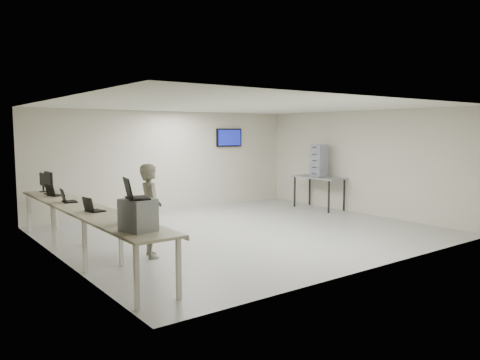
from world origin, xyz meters
TOP-DOWN VIEW (x-y plane):
  - room at (0.03, 0.06)m, footprint 8.01×7.01m
  - workbench at (-3.59, 0.00)m, footprint 0.76×6.00m
  - equipment_box at (-3.65, -2.39)m, footprint 0.46×0.50m
  - laptop_on_box at (-3.71, -2.39)m, footprint 0.38×0.43m
  - laptop_0 at (-3.60, -1.80)m, footprint 0.38×0.40m
  - laptop_1 at (-3.63, -0.50)m, footprint 0.32×0.36m
  - laptop_2 at (-3.65, 0.82)m, footprint 0.31×0.36m
  - laptop_3 at (-3.61, 1.87)m, footprint 0.35×0.38m
  - monitor_near at (-3.60, 2.27)m, footprint 0.21×0.48m
  - monitor_far at (-3.60, 2.72)m, footprint 0.19×0.42m
  - soldier at (-2.63, -0.66)m, footprint 0.54×0.69m
  - side_table at (3.60, 1.20)m, footprint 0.73×1.56m
  - storage_bins at (3.58, 1.20)m, footprint 0.36×0.40m

SIDE VIEW (x-z plane):
  - workbench at x=-3.59m, z-range 0.38..1.28m
  - soldier at x=-2.63m, z-range 0.00..1.68m
  - side_table at x=3.60m, z-range 0.40..1.33m
  - laptop_3 at x=-3.61m, z-range 0.84..1.09m
  - laptop_1 at x=-3.63m, z-range 0.84..1.09m
  - laptop_2 at x=-3.65m, z-range 0.84..1.10m
  - laptop_0 at x=-3.60m, z-range 0.84..1.10m
  - equipment_box at x=-3.65m, z-range 0.90..1.34m
  - monitor_far at x=-3.60m, z-range 0.94..1.36m
  - monitor_near at x=-3.60m, z-range 0.95..1.43m
  - storage_bins at x=3.58m, z-range 0.93..1.87m
  - room at x=0.03m, z-range 0.01..2.82m
  - laptop_on_box at x=-3.71m, z-range 1.27..1.56m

